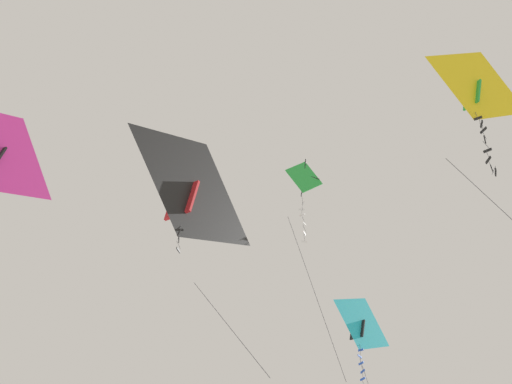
{
  "coord_description": "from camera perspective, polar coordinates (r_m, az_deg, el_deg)",
  "views": [
    {
      "loc": [
        15.85,
        0.89,
        3.75
      ],
      "look_at": [
        0.94,
        1.12,
        21.05
      ],
      "focal_mm": 58.33,
      "sensor_mm": 36.0,
      "label": 1
    }
  ],
  "objects": [
    {
      "name": "kite_delta_near_right",
      "position": [
        25.08,
        7.21,
        -9.09
      ],
      "size": [
        1.71,
        1.58,
        6.4
      ],
      "rotation": [
        0.24,
        0.0,
        2.41
      ],
      "color": "#1EB2C6"
    },
    {
      "name": "kite_diamond_near_left",
      "position": [
        26.08,
        3.33,
        0.69
      ],
      "size": [
        1.3,
        1.39,
        8.16
      ],
      "rotation": [
        0.23,
        0.0,
        2.15
      ],
      "color": "green"
    },
    {
      "name": "kite_delta_far_centre",
      "position": [
        21.32,
        -4.55,
        0.09
      ],
      "size": [
        3.87,
        3.25,
        7.05
      ],
      "rotation": [
        0.22,
        0.0,
        2.51
      ],
      "color": "black"
    },
    {
      "name": "kite_delta_upper_right",
      "position": [
        18.17,
        14.88,
        6.86
      ],
      "size": [
        2.2,
        2.15,
        6.2
      ],
      "rotation": [
        0.41,
        0.0,
        2.08
      ],
      "color": "yellow"
    }
  ]
}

